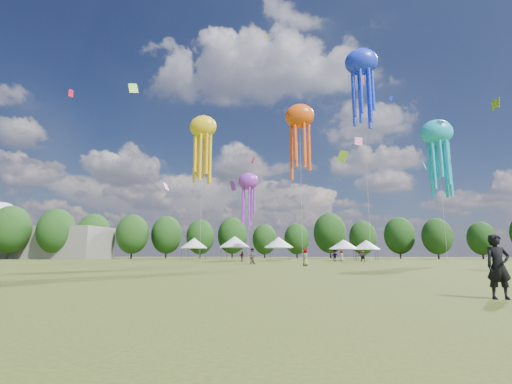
# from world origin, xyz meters

# --- Properties ---
(ground) EXTENTS (300.00, 300.00, 0.00)m
(ground) POSITION_xyz_m (0.00, 0.00, 0.00)
(ground) COLOR #384416
(ground) RESTS_ON ground
(observer_main) EXTENTS (0.68, 0.49, 1.75)m
(observer_main) POSITION_xyz_m (7.07, -1.76, 0.87)
(observer_main) COLOR black
(observer_main) RESTS_ON ground
(spectator_near) EXTENTS (1.03, 0.86, 1.90)m
(spectator_near) POSITION_xyz_m (-5.94, 31.21, 0.95)
(spectator_near) COLOR gray
(spectator_near) RESTS_ON ground
(spectators_far) EXTENTS (20.46, 29.24, 1.90)m
(spectators_far) POSITION_xyz_m (4.55, 47.02, 0.92)
(spectators_far) COLOR gray
(spectators_far) RESTS_ON ground
(festival_tents) EXTENTS (37.80, 10.75, 4.46)m
(festival_tents) POSITION_xyz_m (-5.84, 56.30, 3.22)
(festival_tents) COLOR #47474C
(festival_tents) RESTS_ON ground
(show_kites) EXTENTS (38.44, 14.84, 30.06)m
(show_kites) POSITION_xyz_m (-0.86, 39.04, 19.89)
(show_kites) COLOR #FF520F
(show_kites) RESTS_ON ground
(small_kites) EXTENTS (68.64, 68.77, 44.62)m
(small_kites) POSITION_xyz_m (1.12, 40.40, 29.72)
(small_kites) COLOR #FF520F
(small_kites) RESTS_ON ground
(treeline) EXTENTS (201.57, 95.24, 13.43)m
(treeline) POSITION_xyz_m (-3.87, 62.51, 6.54)
(treeline) COLOR #38281C
(treeline) RESTS_ON ground
(hangar) EXTENTS (40.00, 12.00, 8.00)m
(hangar) POSITION_xyz_m (-72.00, 72.00, 4.00)
(hangar) COLOR gray
(hangar) RESTS_ON ground
(radome) EXTENTS (9.00, 9.00, 16.00)m
(radome) POSITION_xyz_m (-88.00, 78.00, 9.99)
(radome) COLOR white
(radome) RESTS_ON ground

